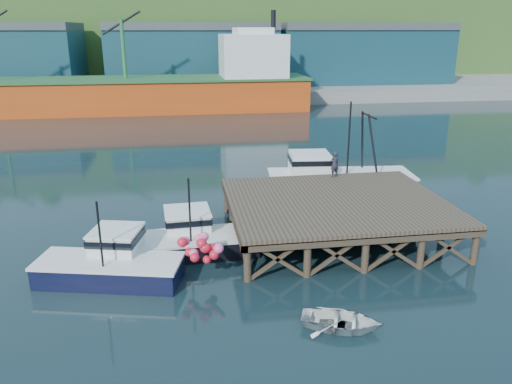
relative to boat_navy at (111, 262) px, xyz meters
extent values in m
plane|color=black|center=(6.44, 3.44, -0.84)|extent=(300.00, 300.00, 0.00)
cube|color=brown|center=(11.94, 3.44, 1.16)|extent=(12.00, 10.00, 0.25)
cube|color=#473828|center=(11.94, -1.41, 0.91)|extent=(12.00, 0.30, 0.35)
cylinder|color=#473828|center=(6.24, -1.26, -0.04)|extent=(0.36, 0.36, 2.60)
cylinder|color=#473828|center=(17.64, -1.26, -0.04)|extent=(0.36, 0.36, 2.60)
cylinder|color=#473828|center=(6.24, 8.14, -0.04)|extent=(0.36, 0.36, 2.60)
cylinder|color=#473828|center=(17.64, 8.14, -0.04)|extent=(0.36, 0.36, 2.60)
cube|color=gray|center=(6.44, 73.44, 0.16)|extent=(160.00, 40.00, 2.00)
cube|color=#173F4D|center=(6.44, 68.44, 5.66)|extent=(28.00, 16.00, 9.00)
cube|color=#173F4D|center=(36.44, 68.44, 5.66)|extent=(30.00, 16.00, 9.00)
cube|color=#CE4813|center=(-5.56, 51.44, 1.36)|extent=(55.00, 9.50, 4.40)
cube|color=#26592D|center=(-5.56, 51.44, 3.66)|extent=(55.50, 10.00, 0.30)
cube|color=silver|center=(14.44, 51.44, 6.66)|extent=(9.00, 9.00, 6.00)
cube|color=silver|center=(14.44, 51.44, 9.96)|extent=(5.00, 7.00, 1.20)
cylinder|color=black|center=(17.44, 51.44, 11.66)|extent=(0.70, 0.70, 2.50)
cube|color=#2D511E|center=(6.44, 103.44, 10.16)|extent=(220.00, 50.00, 22.00)
cube|color=black|center=(-0.07, -0.30, -0.33)|extent=(6.92, 3.86, 1.02)
cube|color=silver|center=(-0.07, -0.30, 0.20)|extent=(7.06, 3.94, 0.14)
cube|color=silver|center=(0.21, 0.85, 0.68)|extent=(2.58, 2.58, 1.02)
cube|color=black|center=(0.21, 0.85, 0.91)|extent=(2.72, 2.72, 0.34)
cylinder|color=black|center=(-0.23, -0.93, 1.76)|extent=(0.10, 0.10, 3.16)
cube|color=black|center=(3.71, 2.11, -0.36)|extent=(7.00, 2.92, 0.95)
cube|color=silver|center=(3.71, 2.11, 0.13)|extent=(7.14, 2.98, 0.13)
cube|color=silver|center=(3.64, 3.34, 0.59)|extent=(2.41, 2.41, 0.95)
cube|color=black|center=(3.64, 3.34, 0.80)|extent=(2.54, 2.54, 0.32)
cylinder|color=black|center=(3.75, 1.42, 1.80)|extent=(0.10, 0.10, 3.38)
sphere|color=#FA5C92|center=(3.48, -0.85, 0.32)|extent=(0.44, 0.44, 0.44)
sphere|color=#FA5C92|center=(4.43, -0.64, 0.54)|extent=(0.44, 0.44, 0.44)
sphere|color=red|center=(4.01, -1.17, 0.75)|extent=(0.44, 0.44, 0.44)
cube|color=#C1BB7D|center=(14.35, 9.94, -0.04)|extent=(10.00, 4.29, 1.59)
cube|color=silver|center=(14.35, 9.94, 0.80)|extent=(10.19, 4.48, 0.13)
cube|color=silver|center=(12.14, 9.94, 1.55)|extent=(2.88, 2.72, 1.59)
cube|color=black|center=(12.14, 9.94, 1.90)|extent=(2.98, 2.82, 0.35)
cylinder|color=black|center=(14.80, 9.94, 3.14)|extent=(0.12, 0.12, 5.30)
imported|color=white|center=(9.33, -5.65, -0.52)|extent=(3.70, 3.21, 0.64)
imported|color=#222129|center=(13.18, 7.84, 2.11)|extent=(0.69, 0.54, 1.66)
camera|label=1|loc=(3.39, -21.89, 10.36)|focal=35.00mm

